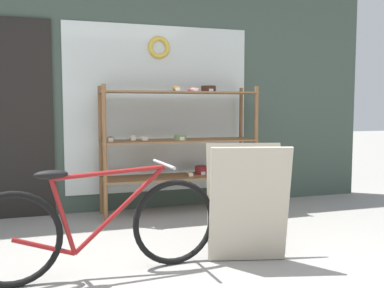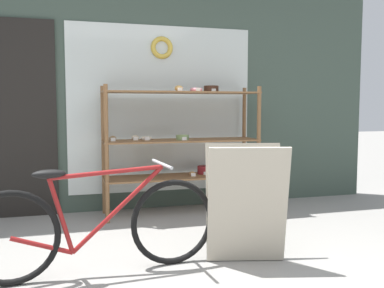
# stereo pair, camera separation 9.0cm
# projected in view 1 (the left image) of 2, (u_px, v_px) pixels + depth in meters

# --- Properties ---
(storefront_facade) EXTENTS (5.77, 0.13, 3.07)m
(storefront_facade) POSITION_uv_depth(u_px,v_px,m) (138.00, 78.00, 4.87)
(storefront_facade) COLOR #3D4C42
(storefront_facade) RESTS_ON ground_plane
(display_case) EXTENTS (1.71, 0.46, 1.42)m
(display_case) POSITION_uv_depth(u_px,v_px,m) (180.00, 138.00, 4.71)
(display_case) COLOR brown
(display_case) RESTS_ON ground_plane
(bicycle) EXTENTS (1.76, 0.46, 0.77)m
(bicycle) POSITION_uv_depth(u_px,v_px,m) (98.00, 227.00, 2.97)
(bicycle) COLOR black
(bicycle) RESTS_ON ground_plane
(sandwich_board) EXTENTS (0.66, 0.51, 0.89)m
(sandwich_board) POSITION_uv_depth(u_px,v_px,m) (247.00, 203.00, 3.25)
(sandwich_board) COLOR #B2A893
(sandwich_board) RESTS_ON ground_plane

